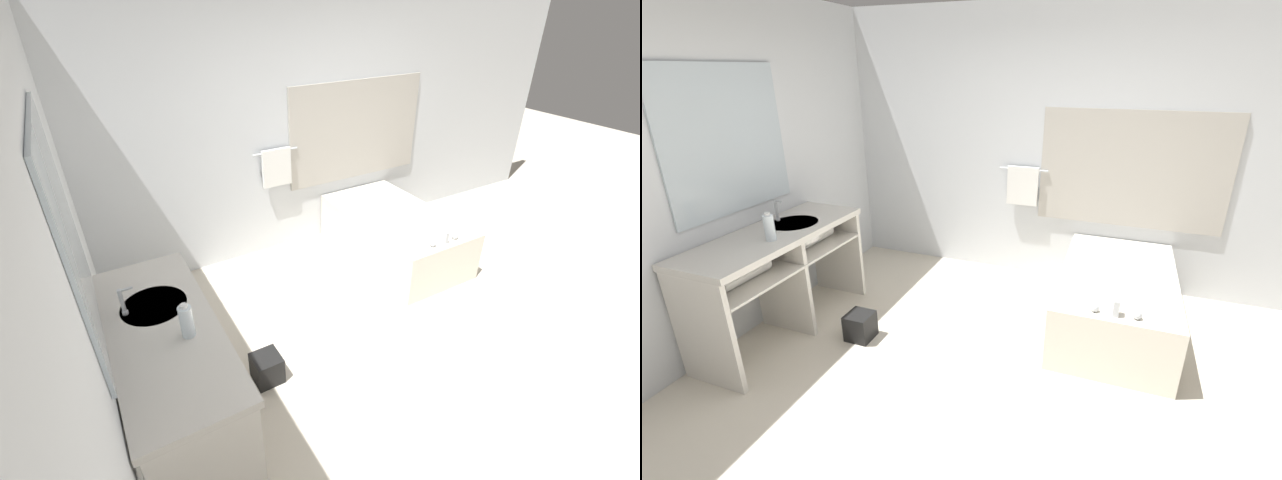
# 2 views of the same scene
# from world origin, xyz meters

# --- Properties ---
(ground_plane) EXTENTS (16.00, 16.00, 0.00)m
(ground_plane) POSITION_xyz_m (0.00, 0.00, 0.00)
(ground_plane) COLOR beige
(ground_plane) RESTS_ON ground
(wall_back_with_blinds) EXTENTS (7.40, 0.13, 2.70)m
(wall_back_with_blinds) POSITION_xyz_m (0.02, 2.23, 1.34)
(wall_back_with_blinds) COLOR silver
(wall_back_with_blinds) RESTS_ON ground_plane
(wall_left_with_mirror) EXTENTS (0.08, 7.40, 2.70)m
(wall_left_with_mirror) POSITION_xyz_m (-2.23, 0.01, 1.35)
(wall_left_with_mirror) COLOR silver
(wall_left_with_mirror) RESTS_ON ground_plane
(vanity_counter) EXTENTS (0.60, 1.54, 0.90)m
(vanity_counter) POSITION_xyz_m (-1.89, 0.38, 0.67)
(vanity_counter) COLOR silver
(vanity_counter) RESTS_ON ground_plane
(sink_faucet) EXTENTS (0.09, 0.04, 0.18)m
(sink_faucet) POSITION_xyz_m (-2.05, 0.58, 0.99)
(sink_faucet) COLOR silver
(sink_faucet) RESTS_ON vanity_counter
(bathtub) EXTENTS (0.92, 1.61, 0.64)m
(bathtub) POSITION_xyz_m (0.73, 1.38, 0.28)
(bathtub) COLOR silver
(bathtub) RESTS_ON ground_plane
(water_bottle_1) EXTENTS (0.08, 0.08, 0.22)m
(water_bottle_1) POSITION_xyz_m (-1.77, 0.20, 1.00)
(water_bottle_1) COLOR white
(water_bottle_1) RESTS_ON vanity_counter
(waste_bin) EXTENTS (0.21, 0.21, 0.23)m
(waste_bin) POSITION_xyz_m (-1.23, 0.45, 0.11)
(waste_bin) COLOR black
(waste_bin) RESTS_ON ground_plane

